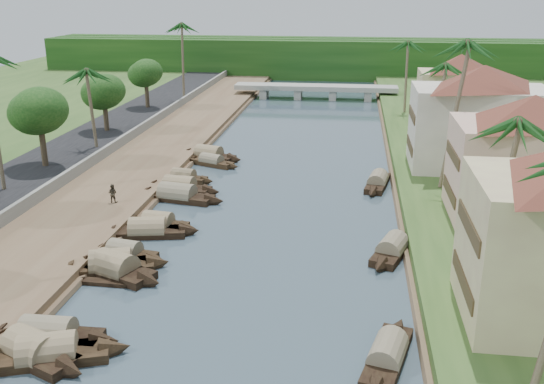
# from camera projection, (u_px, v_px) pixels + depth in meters

# --- Properties ---
(ground) EXTENTS (220.00, 220.00, 0.00)m
(ground) POSITION_uv_depth(u_px,v_px,m) (239.00, 299.00, 37.83)
(ground) COLOR #384954
(ground) RESTS_ON ground
(left_bank) EXTENTS (10.00, 180.00, 0.80)m
(left_bank) POSITION_uv_depth(u_px,v_px,m) (114.00, 184.00, 58.50)
(left_bank) COLOR brown
(left_bank) RESTS_ON ground
(right_bank) EXTENTS (16.00, 180.00, 1.20)m
(right_bank) POSITION_uv_depth(u_px,v_px,m) (490.00, 198.00, 54.00)
(right_bank) COLOR #2D4A1D
(right_bank) RESTS_ON ground
(road) EXTENTS (8.00, 180.00, 1.40)m
(road) POSITION_uv_depth(u_px,v_px,m) (31.00, 178.00, 59.48)
(road) COLOR black
(road) RESTS_ON ground
(retaining_wall) EXTENTS (0.40, 180.00, 1.10)m
(retaining_wall) POSITION_uv_depth(u_px,v_px,m) (72.00, 173.00, 58.73)
(retaining_wall) COLOR slate
(retaining_wall) RESTS_ON left_bank
(treeline) EXTENTS (120.00, 14.00, 8.00)m
(treeline) POSITION_uv_depth(u_px,v_px,m) (324.00, 58.00, 130.40)
(treeline) COLOR #10350E
(treeline) RESTS_ON ground
(bridge) EXTENTS (28.00, 4.00, 2.40)m
(bridge) POSITION_uv_depth(u_px,v_px,m) (316.00, 89.00, 104.85)
(bridge) COLOR gray
(bridge) RESTS_ON ground
(building_mid) EXTENTS (14.11, 14.11, 9.70)m
(building_mid) POSITION_uv_depth(u_px,v_px,m) (527.00, 157.00, 46.47)
(building_mid) COLOR beige
(building_mid) RESTS_ON right_bank
(building_far) EXTENTS (15.59, 15.59, 10.20)m
(building_far) POSITION_uv_depth(u_px,v_px,m) (480.00, 116.00, 59.65)
(building_far) COLOR silver
(building_far) RESTS_ON right_bank
(building_distant) EXTENTS (12.62, 12.62, 9.20)m
(building_distant) POSITION_uv_depth(u_px,v_px,m) (458.00, 90.00, 78.46)
(building_distant) COLOR beige
(building_distant) RESTS_ON right_bank
(sampan_1) EXTENTS (7.80, 4.69, 2.29)m
(sampan_1) POSITION_uv_depth(u_px,v_px,m) (32.00, 351.00, 31.68)
(sampan_1) COLOR black
(sampan_1) RESTS_ON ground
(sampan_2) EXTENTS (8.70, 4.47, 2.26)m
(sampan_2) POSITION_uv_depth(u_px,v_px,m) (48.00, 354.00, 31.42)
(sampan_2) COLOR black
(sampan_2) RESTS_ON ground
(sampan_3) EXTENTS (8.30, 2.06, 2.22)m
(sampan_3) POSITION_uv_depth(u_px,v_px,m) (48.00, 336.00, 33.08)
(sampan_3) COLOR black
(sampan_3) RESTS_ON ground
(sampan_4) EXTENTS (8.27, 4.21, 2.30)m
(sampan_4) POSITION_uv_depth(u_px,v_px,m) (111.00, 265.00, 41.42)
(sampan_4) COLOR black
(sampan_4) RESTS_ON ground
(sampan_5) EXTENTS (8.05, 4.82, 2.49)m
(sampan_5) POSITION_uv_depth(u_px,v_px,m) (115.00, 269.00, 40.82)
(sampan_5) COLOR black
(sampan_5) RESTS_ON ground
(sampan_6) EXTENTS (6.74, 2.71, 2.00)m
(sampan_6) POSITION_uv_depth(u_px,v_px,m) (125.00, 254.00, 43.27)
(sampan_6) COLOR black
(sampan_6) RESTS_ON ground
(sampan_7) EXTENTS (8.44, 3.24, 2.20)m
(sampan_7) POSITION_uv_depth(u_px,v_px,m) (147.00, 231.00, 47.29)
(sampan_7) COLOR black
(sampan_7) RESTS_ON ground
(sampan_8) EXTENTS (6.89, 2.37, 2.11)m
(sampan_8) POSITION_uv_depth(u_px,v_px,m) (158.00, 224.00, 48.61)
(sampan_8) COLOR black
(sampan_8) RESTS_ON ground
(sampan_9) EXTENTS (9.59, 3.48, 2.36)m
(sampan_9) POSITION_uv_depth(u_px,v_px,m) (177.00, 196.00, 55.26)
(sampan_9) COLOR black
(sampan_9) RESTS_ON ground
(sampan_10) EXTENTS (6.74, 2.57, 1.87)m
(sampan_10) POSITION_uv_depth(u_px,v_px,m) (184.00, 178.00, 60.52)
(sampan_10) COLOR black
(sampan_10) RESTS_ON ground
(sampan_11) EXTENTS (8.45, 2.88, 2.36)m
(sampan_11) POSITION_uv_depth(u_px,v_px,m) (180.00, 188.00, 57.38)
(sampan_11) COLOR black
(sampan_11) RESTS_ON ground
(sampan_12) EXTENTS (7.12, 3.99, 1.77)m
(sampan_12) POSITION_uv_depth(u_px,v_px,m) (211.00, 162.00, 66.03)
(sampan_12) COLOR black
(sampan_12) RESTS_ON ground
(sampan_13) EXTENTS (8.67, 4.23, 2.32)m
(sampan_13) POSITION_uv_depth(u_px,v_px,m) (209.00, 155.00, 68.52)
(sampan_13) COLOR black
(sampan_13) RESTS_ON ground
(sampan_14) EXTENTS (3.49, 8.25, 2.00)m
(sampan_14) POSITION_uv_depth(u_px,v_px,m) (387.00, 355.00, 31.32)
(sampan_14) COLOR black
(sampan_14) RESTS_ON ground
(sampan_15) EXTENTS (4.08, 7.93, 2.12)m
(sampan_15) POSITION_uv_depth(u_px,v_px,m) (392.00, 249.00, 43.97)
(sampan_15) COLOR black
(sampan_15) RESTS_ON ground
(sampan_16) EXTENTS (3.04, 8.50, 2.06)m
(sampan_16) POSITION_uv_depth(u_px,v_px,m) (378.00, 182.00, 59.15)
(sampan_16) COLOR black
(sampan_16) RESTS_ON ground
(canoe_1) EXTENTS (4.44, 0.84, 0.72)m
(canoe_1) POSITION_uv_depth(u_px,v_px,m) (105.00, 283.00, 39.65)
(canoe_1) COLOR black
(canoe_1) RESTS_ON ground
(canoe_2) EXTENTS (5.00, 1.23, 0.72)m
(canoe_2) POSITION_uv_depth(u_px,v_px,m) (189.00, 199.00, 55.45)
(canoe_2) COLOR black
(canoe_2) RESTS_ON ground
(palm_1) EXTENTS (3.20, 3.20, 11.11)m
(palm_1) POSITION_uv_depth(u_px,v_px,m) (508.00, 125.00, 36.85)
(palm_1) COLOR #73664D
(palm_1) RESTS_ON ground
(palm_2) EXTENTS (3.20, 3.20, 14.42)m
(palm_2) POSITION_uv_depth(u_px,v_px,m) (457.00, 46.00, 51.02)
(palm_2) COLOR #73664D
(palm_2) RESTS_ON ground
(palm_3) EXTENTS (3.20, 3.20, 10.48)m
(palm_3) POSITION_uv_depth(u_px,v_px,m) (439.00, 67.00, 68.56)
(palm_3) COLOR #73664D
(palm_3) RESTS_ON ground
(palm_6) EXTENTS (3.20, 3.20, 10.09)m
(palm_6) POSITION_uv_depth(u_px,v_px,m) (89.00, 72.00, 65.57)
(palm_6) COLOR #73664D
(palm_6) RESTS_ON ground
(palm_7) EXTENTS (3.20, 3.20, 11.45)m
(palm_7) POSITION_uv_depth(u_px,v_px,m) (409.00, 44.00, 85.22)
(palm_7) COLOR #73664D
(palm_7) RESTS_ON ground
(palm_8) EXTENTS (3.20, 3.20, 13.17)m
(palm_8) POSITION_uv_depth(u_px,v_px,m) (181.00, 26.00, 93.99)
(palm_8) COLOR #73664D
(palm_8) RESTS_ON ground
(tree_3) EXTENTS (5.36, 5.36, 7.75)m
(tree_3) POSITION_uv_depth(u_px,v_px,m) (39.00, 112.00, 59.40)
(tree_3) COLOR #4E402C
(tree_3) RESTS_ON ground
(tree_4) EXTENTS (4.93, 4.93, 6.85)m
(tree_4) POSITION_uv_depth(u_px,v_px,m) (104.00, 93.00, 74.59)
(tree_4) COLOR #4E402C
(tree_4) RESTS_ON ground
(tree_5) EXTENTS (4.59, 4.59, 6.93)m
(tree_5) POSITION_uv_depth(u_px,v_px,m) (146.00, 74.00, 89.25)
(tree_5) COLOR #4E402C
(tree_5) RESTS_ON ground
(tree_6) EXTENTS (4.54, 4.54, 7.24)m
(tree_6) POSITION_uv_depth(u_px,v_px,m) (530.00, 115.00, 60.05)
(tree_6) COLOR #4E402C
(tree_6) RESTS_ON ground
(person_far) EXTENTS (0.82, 0.65, 1.63)m
(person_far) POSITION_uv_depth(u_px,v_px,m) (113.00, 193.00, 52.21)
(person_far) COLOR #363026
(person_far) RESTS_ON left_bank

